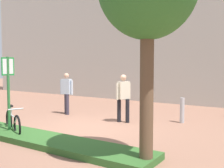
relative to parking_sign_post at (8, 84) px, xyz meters
name	(u,v)px	position (x,y,z in m)	size (l,w,h in m)	color
ground_plane	(86,128)	(1.34, 1.89, -1.51)	(60.00, 60.00, 0.00)	#936651
building_facade	(171,10)	(1.34, 9.35, 3.49)	(28.00, 1.20, 10.00)	#B2ADA3
planter_strip	(36,138)	(1.12, 0.00, -1.43)	(7.00, 1.10, 0.16)	#336028
parking_sign_post	(8,84)	(0.00, 0.00, 0.00)	(0.13, 0.35, 2.30)	#2D7238
bike_at_sign	(13,123)	(-0.02, 0.14, -1.16)	(1.56, 0.74, 0.86)	black
bollard_steel	(182,110)	(3.68, 4.44, -1.06)	(0.16, 0.16, 0.90)	#ADADB2
person_casual_tan	(123,95)	(1.88, 3.38, -0.53)	(0.46, 0.56, 1.72)	black
person_shirt_white	(67,91)	(-0.93, 3.49, -0.53)	(0.60, 0.30, 1.72)	#383342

